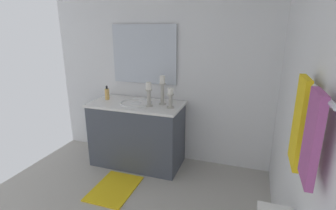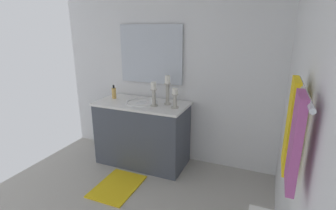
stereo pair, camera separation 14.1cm
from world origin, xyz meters
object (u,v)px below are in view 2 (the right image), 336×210
(vanity_cabinet, at_px, (143,133))
(bath_mat, at_px, (117,186))
(towel_bar, at_px, (304,90))
(mirror, at_px, (151,54))
(sink_basin, at_px, (142,106))
(candle_holder_tall, at_px, (175,98))
(candle_holder_mid, at_px, (154,93))
(soap_bottle, at_px, (114,93))
(towel_center, at_px, (295,142))
(towel_near_vanity, at_px, (290,125))
(candle_holder_short, at_px, (168,89))

(vanity_cabinet, relative_size, bath_mat, 1.94)
(towel_bar, relative_size, bath_mat, 0.98)
(mirror, bearing_deg, sink_basin, 0.20)
(towel_bar, distance_m, bath_mat, 2.37)
(candle_holder_tall, height_order, candle_holder_mid, candle_holder_mid)
(candle_holder_tall, xyz_separation_m, soap_bottle, (-0.09, -0.89, -0.05))
(vanity_cabinet, xyz_separation_m, towel_center, (1.72, 1.58, 0.90))
(mirror, distance_m, towel_near_vanity, 2.33)
(candle_holder_short, bearing_deg, towel_center, 35.22)
(candle_holder_mid, height_order, soap_bottle, candle_holder_mid)
(candle_holder_mid, distance_m, soap_bottle, 0.65)
(candle_holder_tall, height_order, towel_bar, towel_bar)
(candle_holder_tall, bearing_deg, bath_mat, -38.47)
(towel_bar, height_order, towel_near_vanity, towel_near_vanity)
(vanity_cabinet, relative_size, candle_holder_tall, 4.96)
(sink_basin, relative_size, candle_holder_mid, 1.38)
(towel_bar, xyz_separation_m, bath_mat, (-0.95, -1.60, -1.46))
(mirror, relative_size, candle_holder_short, 2.45)
(candle_holder_tall, bearing_deg, towel_center, 33.74)
(mirror, height_order, towel_center, mirror)
(vanity_cabinet, height_order, candle_holder_tall, candle_holder_tall)
(soap_bottle, xyz_separation_m, bath_mat, (0.67, 0.43, -0.89))
(mirror, height_order, soap_bottle, mirror)
(candle_holder_mid, bearing_deg, candle_holder_short, 135.27)
(towel_bar, bearing_deg, sink_basin, -134.51)
(candle_holder_tall, xyz_separation_m, towel_near_vanity, (1.38, 1.12, 0.32))
(bath_mat, bearing_deg, soap_bottle, -147.08)
(candle_holder_tall, distance_m, candle_holder_mid, 0.26)
(vanity_cabinet, bearing_deg, towel_near_vanity, 47.99)
(mirror, xyz_separation_m, bath_mat, (0.91, 0.00, -1.38))
(candle_holder_short, height_order, bath_mat, candle_holder_short)
(candle_holder_short, distance_m, bath_mat, 1.26)
(vanity_cabinet, distance_m, candle_holder_tall, 0.71)
(vanity_cabinet, distance_m, mirror, 1.02)
(candle_holder_tall, height_order, candle_holder_short, candle_holder_short)
(sink_basin, height_order, soap_bottle, soap_bottle)
(sink_basin, bearing_deg, towel_bar, 45.49)
(towel_near_vanity, distance_m, towel_center, 0.30)
(towel_center, bearing_deg, towel_near_vanity, 180.00)
(towel_center, bearing_deg, mirror, -141.64)
(sink_basin, relative_size, towel_center, 1.08)
(towel_center, bearing_deg, bath_mat, -124.67)
(candle_holder_mid, bearing_deg, soap_bottle, -99.84)
(vanity_cabinet, distance_m, bath_mat, 0.74)
(bath_mat, bearing_deg, vanity_cabinet, -180.00)
(candle_holder_tall, height_order, bath_mat, candle_holder_tall)
(towel_near_vanity, height_order, bath_mat, towel_near_vanity)
(bath_mat, bearing_deg, towel_center, 55.33)
(towel_near_vanity, distance_m, bath_mat, 2.17)
(soap_bottle, height_order, towel_near_vanity, towel_near_vanity)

